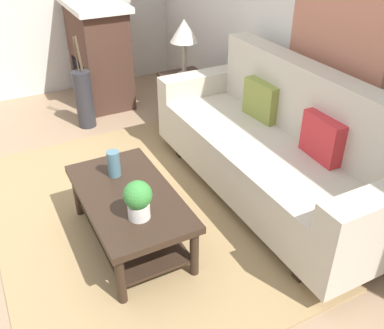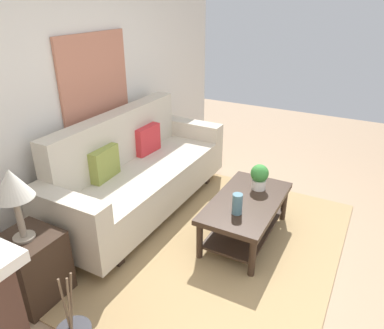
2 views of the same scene
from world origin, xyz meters
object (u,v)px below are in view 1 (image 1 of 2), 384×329
(table_lamp, at_px, (184,33))
(framed_painting, at_px, (341,11))
(potted_plant_tabletop, at_px, (138,199))
(throw_pillow_crimson, at_px, (323,138))
(side_table, at_px, (185,101))
(couch, at_px, (274,149))
(throw_pillow_olive, at_px, (262,100))
(floor_vase, at_px, (84,100))
(fireplace, at_px, (99,53))
(tabletop_vase, at_px, (114,164))
(coffee_table, at_px, (129,207))

(table_lamp, relative_size, framed_painting, 0.59)
(potted_plant_tabletop, bearing_deg, throw_pillow_crimson, 87.09)
(side_table, bearing_deg, table_lamp, 0.00)
(couch, height_order, framed_painting, framed_painting)
(throw_pillow_olive, height_order, framed_painting, framed_painting)
(floor_vase, bearing_deg, throw_pillow_olive, 35.80)
(table_lamp, xyz_separation_m, fireplace, (-1.06, -0.58, -0.41))
(throw_pillow_crimson, bearing_deg, throw_pillow_olive, 180.00)
(potted_plant_tabletop, bearing_deg, side_table, 145.69)
(table_lamp, relative_size, floor_vase, 0.93)
(tabletop_vase, relative_size, table_lamp, 0.34)
(coffee_table, bearing_deg, framed_painting, 91.14)
(throw_pillow_crimson, relative_size, coffee_table, 0.33)
(throw_pillow_olive, distance_m, fireplace, 2.29)
(throw_pillow_crimson, distance_m, potted_plant_tabletop, 1.40)
(side_table, xyz_separation_m, fireplace, (-1.06, -0.58, 0.31))
(coffee_table, xyz_separation_m, side_table, (-1.52, 1.19, -0.03))
(coffee_table, distance_m, floor_vase, 1.99)
(potted_plant_tabletop, bearing_deg, framed_painting, 99.91)
(throw_pillow_crimson, height_order, potted_plant_tabletop, throw_pillow_crimson)
(tabletop_vase, relative_size, floor_vase, 0.32)
(side_table, bearing_deg, floor_vase, -115.64)
(coffee_table, height_order, side_table, side_table)
(table_lamp, bearing_deg, tabletop_vase, -43.62)
(couch, distance_m, throw_pillow_olive, 0.47)
(framed_painting, bearing_deg, fireplace, -156.60)
(floor_vase, bearing_deg, couch, 27.41)
(side_table, bearing_deg, tabletop_vase, -43.62)
(coffee_table, height_order, floor_vase, floor_vase)
(coffee_table, xyz_separation_m, tabletop_vase, (-0.26, -0.00, 0.21))
(couch, bearing_deg, fireplace, -166.01)
(coffee_table, distance_m, side_table, 1.93)
(throw_pillow_crimson, xyz_separation_m, tabletop_vase, (-0.60, -1.37, -0.15))
(tabletop_vase, bearing_deg, framed_painting, 82.48)
(framed_painting, bearing_deg, throw_pillow_olive, -137.59)
(fireplace, bearing_deg, throw_pillow_crimson, 14.58)
(throw_pillow_olive, height_order, potted_plant_tabletop, throw_pillow_olive)
(coffee_table, relative_size, framed_painting, 1.13)
(throw_pillow_crimson, relative_size, floor_vase, 0.59)
(couch, relative_size, fireplace, 2.04)
(potted_plant_tabletop, xyz_separation_m, table_lamp, (-1.78, 1.22, 0.42))
(couch, height_order, floor_vase, couch)
(throw_pillow_olive, relative_size, throw_pillow_crimson, 1.00)
(fireplace, distance_m, framed_painting, 2.89)
(couch, xyz_separation_m, table_lamp, (-1.48, -0.05, 0.56))
(coffee_table, xyz_separation_m, potted_plant_tabletop, (0.27, -0.02, 0.26))
(throw_pillow_crimson, xyz_separation_m, table_lamp, (-1.86, -0.17, 0.31))
(table_lamp, distance_m, framed_painting, 1.63)
(potted_plant_tabletop, xyz_separation_m, side_table, (-1.78, 1.22, -0.29))
(throw_pillow_crimson, bearing_deg, fireplace, -165.42)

